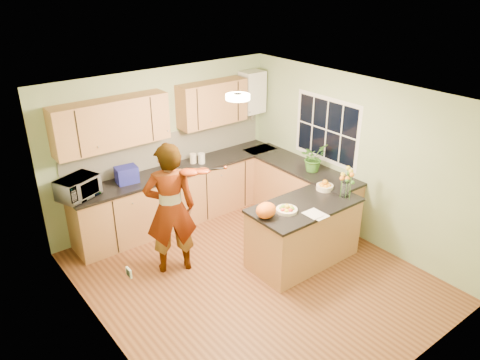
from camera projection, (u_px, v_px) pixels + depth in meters
floor at (251, 276)px, 6.44m from camera, size 4.50×4.50×0.00m
ceiling at (254, 99)px, 5.39m from camera, size 4.00×4.50×0.02m
wall_back at (164, 146)px, 7.52m from camera, size 4.00×0.02×2.50m
wall_front at (407, 282)px, 4.31m from camera, size 4.00×0.02×2.50m
wall_left at (102, 249)px, 4.80m from camera, size 0.02×4.50×2.50m
wall_right at (355, 159)px, 7.03m from camera, size 0.02×4.50×2.50m
back_counter at (182, 194)px, 7.69m from camera, size 3.64×0.62×0.94m
right_counter at (298, 191)px, 7.80m from camera, size 0.62×2.24×0.94m
splashback at (170, 148)px, 7.59m from camera, size 3.60×0.02×0.52m
upper_cabinets at (157, 114)px, 7.05m from camera, size 3.20×0.34×0.70m
boiler at (252, 92)px, 8.09m from camera, size 0.40×0.30×0.86m
window_right at (326, 130)px, 7.33m from camera, size 0.01×1.30×1.05m
light_switch at (129, 273)px, 4.36m from camera, size 0.02×0.09×0.09m
ceiling_lamp at (238, 97)px, 5.62m from camera, size 0.30×0.30×0.07m
peninsula_island at (303, 232)px, 6.62m from camera, size 1.59×0.81×0.91m
fruit_dish at (287, 209)px, 6.22m from camera, size 0.29×0.29×0.10m
orange_bowl at (325, 186)px, 6.82m from camera, size 0.25×0.25×0.14m
flower_vase at (346, 176)px, 6.50m from camera, size 0.27×0.27×0.49m
orange_bag at (266, 210)px, 6.05m from camera, size 0.32×0.29×0.21m
papers at (316, 214)px, 6.16m from camera, size 0.22×0.30×0.01m
violinist at (170, 209)px, 6.23m from camera, size 0.81×0.68×1.88m
violin at (190, 172)px, 5.95m from camera, size 0.66×0.57×0.16m
microwave at (78, 188)px, 6.48m from camera, size 0.65×0.55×0.30m
blue_box at (127, 175)px, 6.95m from camera, size 0.34×0.26×0.25m
kettle at (173, 163)px, 7.35m from camera, size 0.16×0.16×0.30m
jar_cream at (193, 158)px, 7.66m from camera, size 0.12×0.12×0.16m
jar_white at (202, 158)px, 7.64m from camera, size 0.13×0.13×0.17m
potted_plant at (313, 158)px, 7.31m from camera, size 0.44×0.39×0.44m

